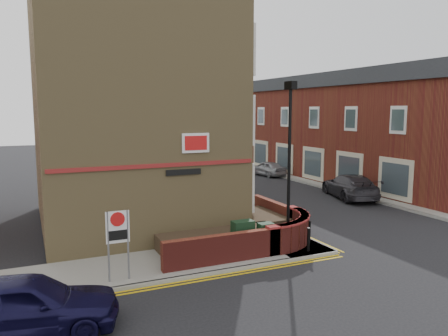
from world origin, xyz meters
TOP-DOWN VIEW (x-y plane):
  - ground at (0.00, 0.00)m, footprint 120.00×120.00m
  - pavement_corner at (-3.50, 1.50)m, footprint 13.00×3.00m
  - pavement_main at (2.00, 16.00)m, footprint 2.00×32.00m
  - pavement_far at (13.00, 13.00)m, footprint 4.00×40.00m
  - kerb_side at (-3.50, 0.00)m, footprint 13.00×0.15m
  - kerb_main_near at (3.00, 16.00)m, footprint 0.15×32.00m
  - kerb_main_far at (11.00, 13.00)m, footprint 0.15×40.00m
  - yellow_lines_side at (-3.50, -0.25)m, footprint 13.00×0.28m
  - yellow_lines_main at (3.25, 16.00)m, footprint 0.28×32.00m
  - corner_building at (-2.84, 8.00)m, footprint 8.95×10.40m
  - garden_wall at (0.00, 2.50)m, footprint 6.80×6.00m
  - lamppost at (1.60, 1.20)m, footprint 0.25×0.50m
  - utility_cabinet_large at (-0.30, 1.30)m, footprint 0.80×0.45m
  - utility_cabinet_small at (0.50, 1.00)m, footprint 0.55×0.40m
  - bollard_near at (2.00, 0.40)m, footprint 0.11×0.11m
  - bollard_far at (2.60, 1.20)m, footprint 0.11×0.11m
  - zone_sign at (-5.00, 0.50)m, footprint 0.72×0.07m
  - far_terrace at (14.50, 17.00)m, footprint 5.40×30.40m
  - far_terrace_cream at (14.50, 38.00)m, footprint 5.40×12.40m
  - tree_near at (2.00, 14.05)m, footprint 3.64×3.65m
  - tree_mid at (2.00, 22.05)m, footprint 4.03×4.03m
  - tree_far at (2.00, 30.05)m, footprint 3.81×3.81m
  - traffic_light_assembly at (2.40, 25.00)m, footprint 0.20×0.16m
  - navy_hatchback at (-7.64, -1.66)m, footprint 4.62×2.55m
  - silver_car_near at (3.69, 12.32)m, footprint 2.45×4.51m
  - red_car_main at (3.60, 20.19)m, footprint 3.14×5.11m
  - grey_car_far at (10.50, 8.13)m, footprint 3.47×5.48m
  - silver_car_far at (10.44, 18.10)m, footprint 2.04×3.80m

SIDE VIEW (x-z plane):
  - ground at x=0.00m, z-range 0.00..0.00m
  - garden_wall at x=0.00m, z-range -0.60..0.60m
  - yellow_lines_side at x=-3.50m, z-range 0.00..0.01m
  - yellow_lines_main at x=3.25m, z-range 0.00..0.01m
  - pavement_corner at x=-3.50m, z-range 0.00..0.12m
  - pavement_main at x=2.00m, z-range 0.00..0.12m
  - pavement_far at x=13.00m, z-range 0.00..0.12m
  - kerb_side at x=-3.50m, z-range 0.00..0.12m
  - kerb_main_near at x=3.00m, z-range 0.00..0.12m
  - kerb_main_far at x=11.00m, z-range 0.00..0.12m
  - bollard_near at x=2.00m, z-range 0.12..1.02m
  - bollard_far at x=2.60m, z-range 0.12..1.02m
  - silver_car_far at x=10.44m, z-range 0.00..1.23m
  - red_car_main at x=3.60m, z-range 0.00..1.32m
  - utility_cabinet_small at x=0.50m, z-range 0.12..1.22m
  - silver_car_near at x=3.69m, z-range 0.00..1.41m
  - utility_cabinet_large at x=-0.30m, z-range 0.12..1.32m
  - grey_car_far at x=10.50m, z-range 0.00..1.48m
  - navy_hatchback at x=-7.64m, z-range 0.00..1.49m
  - zone_sign at x=-5.00m, z-range 0.54..2.74m
  - traffic_light_assembly at x=2.40m, z-range 0.68..4.88m
  - lamppost at x=1.60m, z-range 0.19..6.49m
  - far_terrace at x=14.50m, z-range 0.04..8.04m
  - far_terrace_cream at x=14.50m, z-range 0.05..8.05m
  - tree_near at x=2.00m, z-range 1.35..8.05m
  - tree_far at x=2.00m, z-range 1.41..8.42m
  - tree_mid at x=2.00m, z-range 1.49..8.91m
  - corner_building at x=-2.84m, z-range -0.57..13.03m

